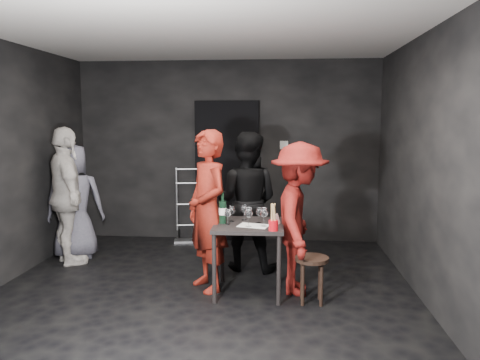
# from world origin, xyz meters

# --- Properties ---
(floor) EXTENTS (4.50, 5.00, 0.02)m
(floor) POSITION_xyz_m (0.00, 0.00, 0.00)
(floor) COLOR black
(floor) RESTS_ON ground
(ceiling) EXTENTS (4.50, 5.00, 0.02)m
(ceiling) POSITION_xyz_m (0.00, 0.00, 2.70)
(ceiling) COLOR silver
(ceiling) RESTS_ON ground
(wall_back) EXTENTS (4.50, 0.04, 2.70)m
(wall_back) POSITION_xyz_m (0.00, 2.50, 1.35)
(wall_back) COLOR black
(wall_back) RESTS_ON ground
(wall_front) EXTENTS (4.50, 0.04, 2.70)m
(wall_front) POSITION_xyz_m (0.00, -2.50, 1.35)
(wall_front) COLOR black
(wall_front) RESTS_ON ground
(wall_right) EXTENTS (0.04, 5.00, 2.70)m
(wall_right) POSITION_xyz_m (2.25, 0.00, 1.35)
(wall_right) COLOR black
(wall_right) RESTS_ON ground
(doorway) EXTENTS (0.95, 0.10, 2.10)m
(doorway) POSITION_xyz_m (0.00, 2.44, 1.05)
(doorway) COLOR black
(doorway) RESTS_ON ground
(wallbox_upper) EXTENTS (0.12, 0.06, 0.12)m
(wallbox_upper) POSITION_xyz_m (0.85, 2.45, 1.45)
(wallbox_upper) COLOR #B7B7B2
(wallbox_upper) RESTS_ON wall_back
(wallbox_lower) EXTENTS (0.10, 0.06, 0.14)m
(wallbox_lower) POSITION_xyz_m (1.05, 2.45, 1.40)
(wallbox_lower) COLOR #B7B7B2
(wallbox_lower) RESTS_ON wall_back
(hand_truck) EXTENTS (0.37, 0.32, 1.11)m
(hand_truck) POSITION_xyz_m (-0.59, 2.33, 0.21)
(hand_truck) COLOR #B2B2B7
(hand_truck) RESTS_ON floor
(tasting_table) EXTENTS (0.72, 0.72, 0.75)m
(tasting_table) POSITION_xyz_m (0.48, 0.26, 0.65)
(tasting_table) COLOR black
(tasting_table) RESTS_ON floor
(stool) EXTENTS (0.33, 0.33, 0.47)m
(stool) POSITION_xyz_m (1.13, 0.05, 0.37)
(stool) COLOR black
(stool) RESTS_ON floor
(server_red) EXTENTS (0.81, 0.86, 1.98)m
(server_red) POSITION_xyz_m (0.04, 0.35, 0.99)
(server_red) COLOR maroon
(server_red) RESTS_ON floor
(woman_black) EXTENTS (0.99, 0.66, 1.88)m
(woman_black) POSITION_xyz_m (0.39, 1.08, 0.94)
(woman_black) COLOR black
(woman_black) RESTS_ON floor
(man_maroon) EXTENTS (0.57, 1.13, 1.70)m
(man_maroon) POSITION_xyz_m (1.01, 0.33, 0.85)
(man_maroon) COLOR maroon
(man_maroon) RESTS_ON floor
(bystander_cream) EXTENTS (1.16, 1.29, 2.02)m
(bystander_cream) POSITION_xyz_m (-1.87, 1.07, 1.01)
(bystander_cream) COLOR silver
(bystander_cream) RESTS_ON floor
(bystander_grey) EXTENTS (0.83, 0.59, 1.53)m
(bystander_grey) POSITION_xyz_m (-1.89, 1.32, 0.76)
(bystander_grey) COLOR #545261
(bystander_grey) RESTS_ON floor
(tasting_mat) EXTENTS (0.34, 0.27, 0.00)m
(tasting_mat) POSITION_xyz_m (0.54, 0.15, 0.75)
(tasting_mat) COLOR white
(tasting_mat) RESTS_ON tasting_table
(wine_glass_a) EXTENTS (0.07, 0.07, 0.18)m
(wine_glass_a) POSITION_xyz_m (0.27, 0.19, 0.84)
(wine_glass_a) COLOR white
(wine_glass_a) RESTS_ON tasting_table
(wine_glass_b) EXTENTS (0.08, 0.08, 0.18)m
(wine_glass_b) POSITION_xyz_m (0.30, 0.33, 0.84)
(wine_glass_b) COLOR white
(wine_glass_b) RESTS_ON tasting_table
(wine_glass_c) EXTENTS (0.09, 0.09, 0.18)m
(wine_glass_c) POSITION_xyz_m (0.42, 0.41, 0.84)
(wine_glass_c) COLOR white
(wine_glass_c) RESTS_ON tasting_table
(wine_glass_d) EXTENTS (0.09, 0.09, 0.22)m
(wine_glass_d) POSITION_xyz_m (0.49, 0.09, 0.86)
(wine_glass_d) COLOR white
(wine_glass_d) RESTS_ON tasting_table
(wine_glass_e) EXTENTS (0.10, 0.10, 0.22)m
(wine_glass_e) POSITION_xyz_m (0.65, 0.13, 0.86)
(wine_glass_e) COLOR white
(wine_glass_e) RESTS_ON tasting_table
(wine_glass_f) EXTENTS (0.07, 0.07, 0.18)m
(wine_glass_f) POSITION_xyz_m (0.59, 0.28, 0.84)
(wine_glass_f) COLOR white
(wine_glass_f) RESTS_ON tasting_table
(wine_bottle) EXTENTS (0.08, 0.08, 0.33)m
(wine_bottle) POSITION_xyz_m (0.21, 0.25, 0.88)
(wine_bottle) COLOR black
(wine_bottle) RESTS_ON tasting_table
(breadstick_cup) EXTENTS (0.09, 0.09, 0.29)m
(breadstick_cup) POSITION_xyz_m (0.74, -0.03, 0.88)
(breadstick_cup) COLOR red
(breadstick_cup) RESTS_ON tasting_table
(reserved_card) EXTENTS (0.13, 0.16, 0.11)m
(reserved_card) POSITION_xyz_m (0.74, 0.23, 0.80)
(reserved_card) COLOR white
(reserved_card) RESTS_ON tasting_table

